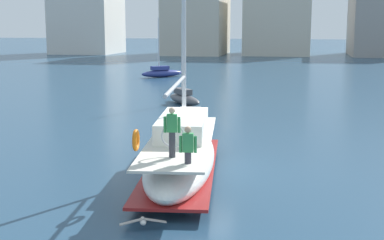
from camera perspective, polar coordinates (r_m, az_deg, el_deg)
The scene contains 6 objects.
ground_plane at distance 21.36m, azimuth 1.09°, elevation -4.98°, with size 400.00×400.00×0.00m, color navy.
main_sailboat at distance 19.76m, azimuth -1.14°, elevation -3.48°, with size 3.56×9.82×13.99m.
moored_sloop_far at distance 38.03m, azimuth -0.85°, elevation 2.40°, with size 3.45×4.01×6.31m.
moored_catamaran at distance 58.20m, azimuth -3.22°, elevation 5.06°, with size 4.37×4.06×6.29m.
seagull at distance 15.07m, azimuth -5.21°, elevation -10.63°, with size 1.25×0.59×0.18m.
waterfront_buildings at distance 102.95m, azimuth 8.08°, elevation 11.92°, with size 88.10×19.93×24.73m.
Camera 1 is at (3.68, -20.31, 5.53)m, focal length 50.40 mm.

